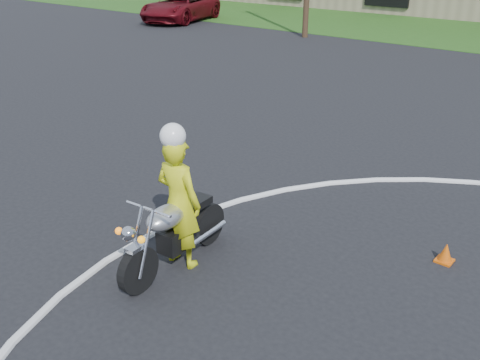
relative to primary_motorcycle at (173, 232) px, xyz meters
The scene contains 3 objects.
primary_motorcycle is the anchor object (origin of this frame).
rider_primary_grp 0.49m from the primary_motorcycle, 93.25° to the left, with size 0.75×0.53×2.13m.
pickup_grp 26.46m from the primary_motorcycle, 135.39° to the left, with size 4.27×6.44×1.64m.
Camera 1 is at (-0.18, -1.78, 4.25)m, focal length 40.00 mm.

